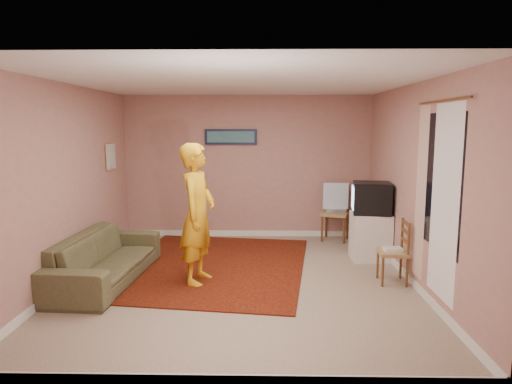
{
  "coord_description": "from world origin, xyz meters",
  "views": [
    {
      "loc": [
        0.32,
        -5.86,
        2.07
      ],
      "look_at": [
        0.19,
        0.6,
        1.11
      ],
      "focal_mm": 32.0,
      "sensor_mm": 36.0,
      "label": 1
    }
  ],
  "objects_px": {
    "sofa": "(105,258)",
    "person": "(198,214)",
    "crt_tv": "(371,198)",
    "chair_a": "(335,207)",
    "tv_cabinet": "(370,236)",
    "chair_b": "(393,245)"
  },
  "relations": [
    {
      "from": "sofa",
      "to": "person",
      "type": "bearing_deg",
      "value": -86.96
    },
    {
      "from": "crt_tv",
      "to": "person",
      "type": "xyz_separation_m",
      "value": [
        -2.5,
        -1.08,
        -0.04
      ]
    },
    {
      "from": "person",
      "to": "chair_a",
      "type": "bearing_deg",
      "value": -31.71
    },
    {
      "from": "sofa",
      "to": "person",
      "type": "xyz_separation_m",
      "value": [
        1.25,
        -0.01,
        0.6
      ]
    },
    {
      "from": "crt_tv",
      "to": "person",
      "type": "distance_m",
      "value": 2.72
    },
    {
      "from": "crt_tv",
      "to": "sofa",
      "type": "relative_size",
      "value": 0.29
    },
    {
      "from": "person",
      "to": "crt_tv",
      "type": "bearing_deg",
      "value": -54.75
    },
    {
      "from": "chair_a",
      "to": "person",
      "type": "relative_size",
      "value": 0.31
    },
    {
      "from": "tv_cabinet",
      "to": "chair_b",
      "type": "distance_m",
      "value": 1.07
    },
    {
      "from": "tv_cabinet",
      "to": "chair_a",
      "type": "xyz_separation_m",
      "value": [
        -0.36,
        1.17,
        0.25
      ]
    },
    {
      "from": "tv_cabinet",
      "to": "sofa",
      "type": "bearing_deg",
      "value": -164.1
    },
    {
      "from": "tv_cabinet",
      "to": "chair_a",
      "type": "relative_size",
      "value": 1.27
    },
    {
      "from": "tv_cabinet",
      "to": "crt_tv",
      "type": "bearing_deg",
      "value": 172.18
    },
    {
      "from": "tv_cabinet",
      "to": "chair_b",
      "type": "xyz_separation_m",
      "value": [
        0.05,
        -1.06,
        0.15
      ]
    },
    {
      "from": "chair_b",
      "to": "person",
      "type": "height_order",
      "value": "person"
    },
    {
      "from": "tv_cabinet",
      "to": "chair_a",
      "type": "distance_m",
      "value": 1.25
    },
    {
      "from": "chair_a",
      "to": "person",
      "type": "bearing_deg",
      "value": -114.33
    },
    {
      "from": "tv_cabinet",
      "to": "person",
      "type": "relative_size",
      "value": 0.39
    },
    {
      "from": "chair_b",
      "to": "crt_tv",
      "type": "bearing_deg",
      "value": -174.57
    },
    {
      "from": "crt_tv",
      "to": "chair_b",
      "type": "xyz_separation_m",
      "value": [
        0.06,
        -1.06,
        -0.45
      ]
    },
    {
      "from": "chair_a",
      "to": "tv_cabinet",
      "type": "bearing_deg",
      "value": -53.5
    },
    {
      "from": "tv_cabinet",
      "to": "chair_b",
      "type": "bearing_deg",
      "value": -87.3
    }
  ]
}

